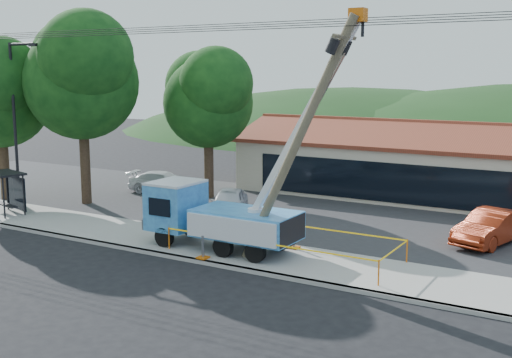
{
  "coord_description": "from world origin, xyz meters",
  "views": [
    {
      "loc": [
        14.52,
        -17.88,
        7.55
      ],
      "look_at": [
        0.98,
        5.0,
        3.05
      ],
      "focal_mm": 45.0,
      "sensor_mm": 36.0,
      "label": 1
    }
  ],
  "objects_px": {
    "utility_truck": "(218,214)",
    "car_red": "(490,246)",
    "leaning_pole": "(302,132)",
    "car_silver": "(229,218)",
    "bus_shelter": "(8,183)",
    "car_white": "(164,194)"
  },
  "relations": [
    {
      "from": "leaning_pole",
      "to": "car_red",
      "type": "distance_m",
      "value": 10.59
    },
    {
      "from": "utility_truck",
      "to": "car_white",
      "type": "height_order",
      "value": "utility_truck"
    },
    {
      "from": "utility_truck",
      "to": "car_silver",
      "type": "distance_m",
      "value": 6.44
    },
    {
      "from": "leaning_pole",
      "to": "car_silver",
      "type": "xyz_separation_m",
      "value": [
        -7.1,
        5.93,
        -5.3
      ]
    },
    {
      "from": "bus_shelter",
      "to": "car_red",
      "type": "xyz_separation_m",
      "value": [
        22.93,
        6.8,
        -1.76
      ]
    },
    {
      "from": "bus_shelter",
      "to": "car_white",
      "type": "xyz_separation_m",
      "value": [
        3.16,
        8.92,
        -1.76
      ]
    },
    {
      "from": "utility_truck",
      "to": "bus_shelter",
      "type": "xyz_separation_m",
      "value": [
        -13.2,
        -0.04,
        0.12
      ]
    },
    {
      "from": "leaning_pole",
      "to": "bus_shelter",
      "type": "xyz_separation_m",
      "value": [
        -17.3,
        0.43,
        -3.54
      ]
    },
    {
      "from": "utility_truck",
      "to": "bus_shelter",
      "type": "distance_m",
      "value": 13.2
    },
    {
      "from": "bus_shelter",
      "to": "car_red",
      "type": "relative_size",
      "value": 0.57
    },
    {
      "from": "leaning_pole",
      "to": "bus_shelter",
      "type": "distance_m",
      "value": 17.66
    },
    {
      "from": "car_silver",
      "to": "car_white",
      "type": "relative_size",
      "value": 0.95
    },
    {
      "from": "utility_truck",
      "to": "car_red",
      "type": "bearing_deg",
      "value": 34.76
    },
    {
      "from": "car_red",
      "to": "car_white",
      "type": "xyz_separation_m",
      "value": [
        -19.78,
        2.12,
        0.0
      ]
    },
    {
      "from": "leaning_pole",
      "to": "car_white",
      "type": "distance_m",
      "value": 17.76
    },
    {
      "from": "leaning_pole",
      "to": "car_red",
      "type": "xyz_separation_m",
      "value": [
        5.64,
        7.23,
        -5.3
      ]
    },
    {
      "from": "bus_shelter",
      "to": "car_silver",
      "type": "relative_size",
      "value": 0.61
    },
    {
      "from": "car_red",
      "to": "leaning_pole",
      "type": "bearing_deg",
      "value": -112.29
    },
    {
      "from": "utility_truck",
      "to": "bus_shelter",
      "type": "bearing_deg",
      "value": -179.82
    },
    {
      "from": "bus_shelter",
      "to": "car_white",
      "type": "bearing_deg",
      "value": 84.58
    },
    {
      "from": "leaning_pole",
      "to": "bus_shelter",
      "type": "bearing_deg",
      "value": 178.57
    },
    {
      "from": "leaning_pole",
      "to": "car_silver",
      "type": "height_order",
      "value": "leaning_pole"
    }
  ]
}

